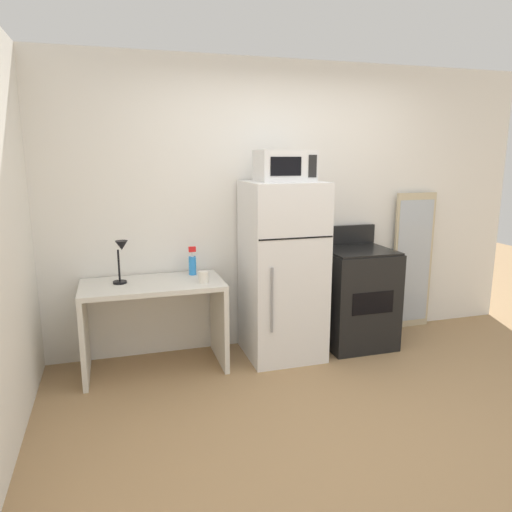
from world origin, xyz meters
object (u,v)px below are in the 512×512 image
at_px(desk_lamp, 121,255).
at_px(oven_range, 356,296).
at_px(refrigerator, 282,271).
at_px(leaning_mirror, 413,261).
at_px(coffee_mug, 203,277).
at_px(desk, 153,309).
at_px(spray_bottle, 192,264).
at_px(microwave, 284,166).

height_order(desk_lamp, oven_range, desk_lamp).
xyz_separation_m(refrigerator, leaning_mirror, (1.52, 0.28, -0.08)).
bearing_deg(coffee_mug, leaning_mirror, 9.70).
bearing_deg(desk, leaning_mirror, 5.55).
height_order(spray_bottle, coffee_mug, spray_bottle).
bearing_deg(desk_lamp, leaning_mirror, 4.38).
xyz_separation_m(coffee_mug, microwave, (0.72, 0.08, 0.88)).
height_order(coffee_mug, leaning_mirror, leaning_mirror).
bearing_deg(spray_bottle, microwave, -15.13).
bearing_deg(refrigerator, leaning_mirror, 10.34).
bearing_deg(microwave, desk, 177.87).
height_order(coffee_mug, refrigerator, refrigerator).
bearing_deg(microwave, desk_lamp, 176.68).
distance_m(refrigerator, microwave, 0.91).
relative_size(desk_lamp, oven_range, 0.32).
bearing_deg(leaning_mirror, desk, -174.45).
distance_m(desk_lamp, spray_bottle, 0.62).
height_order(desk_lamp, leaning_mirror, leaning_mirror).
bearing_deg(oven_range, desk, -179.95).
relative_size(desk, leaning_mirror, 0.82).
height_order(spray_bottle, leaning_mirror, leaning_mirror).
bearing_deg(refrigerator, desk, 178.95).
bearing_deg(desk, oven_range, 0.05).
bearing_deg(refrigerator, spray_bottle, 166.36).
relative_size(refrigerator, microwave, 3.37).
height_order(refrigerator, leaning_mirror, refrigerator).
height_order(desk, oven_range, oven_range).
xyz_separation_m(spray_bottle, leaning_mirror, (2.28, 0.09, -0.15)).
xyz_separation_m(coffee_mug, refrigerator, (0.72, 0.11, -0.02)).
xyz_separation_m(oven_range, leaning_mirror, (0.77, 0.26, 0.23)).
bearing_deg(oven_range, leaning_mirror, 18.27).
relative_size(coffee_mug, refrigerator, 0.06).
xyz_separation_m(desk_lamp, coffee_mug, (0.63, -0.16, -0.19)).
height_order(microwave, leaning_mirror, microwave).
height_order(coffee_mug, microwave, microwave).
distance_m(desk_lamp, coffee_mug, 0.68).
xyz_separation_m(desk_lamp, spray_bottle, (0.59, 0.13, -0.14)).
distance_m(desk, desk_lamp, 0.52).
relative_size(coffee_mug, leaning_mirror, 0.07).
height_order(coffee_mug, oven_range, oven_range).
height_order(oven_range, leaning_mirror, leaning_mirror).
bearing_deg(desk_lamp, microwave, -3.32).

